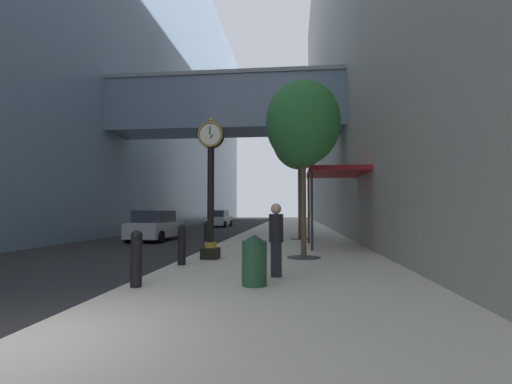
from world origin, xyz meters
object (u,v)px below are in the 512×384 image
at_px(car_white_mid, 219,219).
at_px(street_tree_near, 303,123).
at_px(car_silver_near, 156,226).
at_px(bollard_nearest, 136,257).
at_px(street_tree_mid_near, 299,139).
at_px(street_clock, 211,181).
at_px(pedestrian_walking, 276,238).
at_px(trash_bin, 254,259).
at_px(bollard_second, 182,244).
at_px(bollard_third, 207,236).

bearing_deg(car_white_mid, street_tree_near, -72.16).
xyz_separation_m(street_tree_near, car_white_mid, (-7.88, 24.47, -3.78)).
bearing_deg(car_white_mid, car_silver_near, -90.41).
bearing_deg(bollard_nearest, street_tree_mid_near, 74.49).
relative_size(street_tree_near, car_silver_near, 1.29).
bearing_deg(car_silver_near, street_clock, -58.67).
height_order(pedestrian_walking, car_silver_near, pedestrian_walking).
height_order(trash_bin, pedestrian_walking, pedestrian_walking).
distance_m(street_clock, street_tree_near, 3.62).
xyz_separation_m(bollard_nearest, bollard_second, (0.00, 3.05, 0.00)).
bearing_deg(car_silver_near, bollard_nearest, -70.47).
distance_m(trash_bin, car_white_mid, 29.82).
distance_m(bollard_third, car_silver_near, 7.91).
bearing_deg(street_clock, trash_bin, -65.16).
height_order(bollard_nearest, car_silver_near, car_silver_near).
xyz_separation_m(street_tree_mid_near, trash_bin, (-1.14, -12.29, -4.91)).
distance_m(bollard_third, car_white_mid, 23.74).
distance_m(bollard_second, pedestrian_walking, 3.23).
xyz_separation_m(bollard_second, car_white_mid, (-4.36, 26.39, 0.07)).
relative_size(street_clock, car_white_mid, 1.06).
bearing_deg(street_tree_near, street_tree_mid_near, 90.00).
relative_size(street_tree_mid_near, car_white_mid, 1.66).
bearing_deg(bollard_second, bollard_third, 90.00).
height_order(street_tree_mid_near, car_silver_near, street_tree_mid_near).
bearing_deg(street_tree_mid_near, bollard_third, -118.16).
xyz_separation_m(bollard_third, car_silver_near, (-4.48, 6.52, 0.07)).
bearing_deg(street_clock, bollard_second, -110.94).
bearing_deg(car_silver_near, pedestrian_walking, -56.97).
bearing_deg(pedestrian_walking, street_tree_mid_near, 86.25).
relative_size(bollard_third, car_silver_near, 0.25).
xyz_separation_m(pedestrian_walking, car_white_mid, (-7.14, 27.99, -0.24)).
height_order(bollard_third, car_white_mid, car_white_mid).
bearing_deg(street_tree_near, pedestrian_walking, -101.80).
height_order(bollard_second, pedestrian_walking, pedestrian_walking).
xyz_separation_m(street_clock, car_silver_near, (-5.00, 8.21, -1.84)).
bearing_deg(street_tree_near, car_silver_near, 136.27).
xyz_separation_m(bollard_nearest, street_tree_mid_near, (3.52, 12.68, 4.84)).
bearing_deg(bollard_second, pedestrian_walking, -29.86).
xyz_separation_m(bollard_nearest, street_tree_near, (3.52, 4.98, 3.85)).
xyz_separation_m(bollard_third, trash_bin, (2.38, -5.71, -0.07)).
distance_m(street_clock, bollard_second, 2.40).
bearing_deg(car_white_mid, street_tree_mid_near, -64.83).
bearing_deg(bollard_nearest, car_silver_near, 109.53).
bearing_deg(street_tree_near, bollard_third, 162.17).
relative_size(street_tree_mid_near, car_silver_near, 1.57).
relative_size(bollard_second, bollard_third, 1.00).
height_order(bollard_nearest, pedestrian_walking, pedestrian_walking).
relative_size(bollard_second, street_tree_mid_near, 0.16).
relative_size(bollard_second, pedestrian_walking, 0.67).
bearing_deg(bollard_third, bollard_nearest, -90.00).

